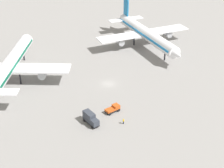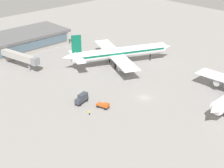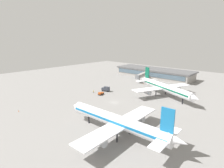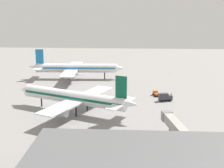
{
  "view_description": "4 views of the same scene",
  "coord_description": "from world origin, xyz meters",
  "px_view_note": "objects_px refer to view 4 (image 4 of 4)",
  "views": [
    {
      "loc": [
        89.93,
        -35.35,
        54.12
      ],
      "look_at": [
        10.74,
        -3.09,
        6.16
      ],
      "focal_mm": 53.03,
      "sensor_mm": 36.0,
      "label": 1
    },
    {
      "loc": [
        82.92,
        70.18,
        56.99
      ],
      "look_at": [
        6.1,
        -10.91,
        3.77
      ],
      "focal_mm": 53.81,
      "sensor_mm": 36.0,
      "label": 2
    },
    {
      "loc": [
        -63.27,
        72.19,
        34.52
      ],
      "look_at": [
        14.92,
        -14.54,
        5.53
      ],
      "focal_mm": 28.74,
      "sensor_mm": 36.0,
      "label": 3
    },
    {
      "loc": [
        5.35,
        -148.38,
        40.21
      ],
      "look_at": [
        -3.6,
        0.68,
        3.54
      ],
      "focal_mm": 54.72,
      "sensor_mm": 36.0,
      "label": 4
    }
  ],
  "objects_px": {
    "safety_cone_mid_apron": "(169,73)",
    "safety_cone_near_gate": "(149,131)",
    "pushback_tractor": "(156,93)",
    "catering_truck": "(165,97)",
    "airplane_at_gate": "(75,68)",
    "ground_crew_worker": "(171,94)",
    "airplane_taxiing": "(75,97)"
  },
  "relations": [
    {
      "from": "catering_truck",
      "to": "ground_crew_worker",
      "type": "xyz_separation_m",
      "value": [
        3.54,
        8.3,
        -0.85
      ]
    },
    {
      "from": "airplane_taxiing",
      "to": "ground_crew_worker",
      "type": "bearing_deg",
      "value": -122.5
    },
    {
      "from": "ground_crew_worker",
      "to": "pushback_tractor",
      "type": "bearing_deg",
      "value": 136.23
    },
    {
      "from": "catering_truck",
      "to": "ground_crew_worker",
      "type": "relative_size",
      "value": 3.53
    },
    {
      "from": "ground_crew_worker",
      "to": "safety_cone_mid_apron",
      "type": "height_order",
      "value": "ground_crew_worker"
    },
    {
      "from": "pushback_tractor",
      "to": "ground_crew_worker",
      "type": "height_order",
      "value": "pushback_tractor"
    },
    {
      "from": "safety_cone_near_gate",
      "to": "safety_cone_mid_apron",
      "type": "bearing_deg",
      "value": 80.22
    },
    {
      "from": "airplane_at_gate",
      "to": "safety_cone_near_gate",
      "type": "relative_size",
      "value": 84.58
    },
    {
      "from": "airplane_taxiing",
      "to": "catering_truck",
      "type": "height_order",
      "value": "airplane_taxiing"
    },
    {
      "from": "airplane_at_gate",
      "to": "safety_cone_near_gate",
      "type": "height_order",
      "value": "airplane_at_gate"
    },
    {
      "from": "airplane_taxiing",
      "to": "ground_crew_worker",
      "type": "distance_m",
      "value": 45.65
    },
    {
      "from": "pushback_tractor",
      "to": "safety_cone_near_gate",
      "type": "distance_m",
      "value": 43.12
    },
    {
      "from": "ground_crew_worker",
      "to": "safety_cone_near_gate",
      "type": "height_order",
      "value": "ground_crew_worker"
    },
    {
      "from": "airplane_at_gate",
      "to": "ground_crew_worker",
      "type": "xyz_separation_m",
      "value": [
        47.03,
        -30.74,
        -4.77
      ]
    },
    {
      "from": "catering_truck",
      "to": "safety_cone_near_gate",
      "type": "xyz_separation_m",
      "value": [
        -7.95,
        -34.86,
        -1.4
      ]
    },
    {
      "from": "ground_crew_worker",
      "to": "safety_cone_mid_apron",
      "type": "relative_size",
      "value": 2.78
    },
    {
      "from": "airplane_at_gate",
      "to": "ground_crew_worker",
      "type": "distance_m",
      "value": 56.39
    },
    {
      "from": "safety_cone_near_gate",
      "to": "safety_cone_mid_apron",
      "type": "relative_size",
      "value": 1.0
    },
    {
      "from": "ground_crew_worker",
      "to": "safety_cone_near_gate",
      "type": "bearing_deg",
      "value": -151.5
    },
    {
      "from": "airplane_taxiing",
      "to": "pushback_tractor",
      "type": "xyz_separation_m",
      "value": [
        31.28,
        24.65,
        -4.71
      ]
    },
    {
      "from": "safety_cone_mid_apron",
      "to": "safety_cone_near_gate",
      "type": "bearing_deg",
      "value": -99.78
    },
    {
      "from": "airplane_at_gate",
      "to": "safety_cone_mid_apron",
      "type": "relative_size",
      "value": 84.58
    },
    {
      "from": "catering_truck",
      "to": "safety_cone_mid_apron",
      "type": "height_order",
      "value": "catering_truck"
    },
    {
      "from": "ground_crew_worker",
      "to": "safety_cone_mid_apron",
      "type": "xyz_separation_m",
      "value": [
        3.92,
        46.16,
        -0.55
      ]
    },
    {
      "from": "airplane_at_gate",
      "to": "catering_truck",
      "type": "height_order",
      "value": "airplane_at_gate"
    },
    {
      "from": "airplane_taxiing",
      "to": "catering_truck",
      "type": "relative_size",
      "value": 8.22
    },
    {
      "from": "pushback_tractor",
      "to": "catering_truck",
      "type": "bearing_deg",
      "value": -174.06
    },
    {
      "from": "airplane_at_gate",
      "to": "airplane_taxiing",
      "type": "bearing_deg",
      "value": -82.46
    },
    {
      "from": "pushback_tractor",
      "to": "safety_cone_mid_apron",
      "type": "relative_size",
      "value": 7.91
    },
    {
      "from": "airplane_taxiing",
      "to": "catering_truck",
      "type": "bearing_deg",
      "value": -130.0
    },
    {
      "from": "airplane_taxiing",
      "to": "pushback_tractor",
      "type": "distance_m",
      "value": 40.11
    },
    {
      "from": "airplane_taxiing",
      "to": "safety_cone_mid_apron",
      "type": "distance_m",
      "value": 82.69
    }
  ]
}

